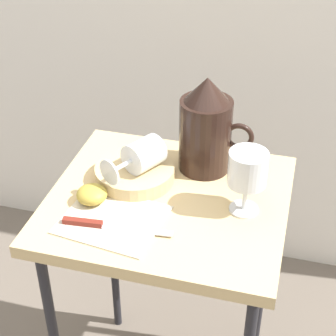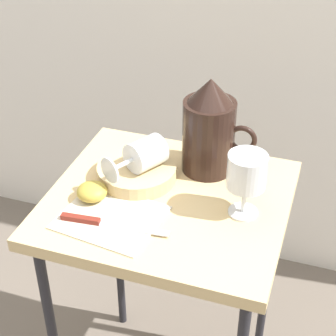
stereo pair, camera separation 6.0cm
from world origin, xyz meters
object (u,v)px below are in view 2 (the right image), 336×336
(pitcher, at_px, (209,134))
(knife, at_px, (98,222))
(wine_glass_tipped_near, at_px, (144,154))
(wine_glass_upright, at_px, (247,174))
(basket_tray, at_px, (137,172))
(apple_half_left, at_px, (92,192))
(table, at_px, (168,224))

(pitcher, height_order, knife, pitcher)
(wine_glass_tipped_near, xyz_separation_m, knife, (-0.03, -0.18, -0.06))
(knife, bearing_deg, wine_glass_upright, 26.40)
(wine_glass_upright, distance_m, knife, 0.32)
(pitcher, relative_size, knife, 1.01)
(basket_tray, xyz_separation_m, knife, (-0.02, -0.18, -0.01))
(pitcher, height_order, wine_glass_upright, pitcher)
(pitcher, xyz_separation_m, apple_half_left, (-0.21, -0.20, -0.07))
(basket_tray, bearing_deg, pitcher, 32.41)
(apple_half_left, bearing_deg, wine_glass_upright, 10.75)
(pitcher, xyz_separation_m, wine_glass_upright, (0.12, -0.14, 0.01))
(apple_half_left, bearing_deg, pitcher, 43.87)
(wine_glass_tipped_near, bearing_deg, table, -32.88)
(wine_glass_tipped_near, bearing_deg, pitcher, 36.41)
(table, relative_size, wine_glass_tipped_near, 4.54)
(table, distance_m, knife, 0.19)
(knife, bearing_deg, basket_tray, 85.30)
(basket_tray, height_order, pitcher, pitcher)
(apple_half_left, bearing_deg, table, 21.29)
(basket_tray, bearing_deg, apple_half_left, -120.30)
(table, bearing_deg, basket_tray, 152.82)
(wine_glass_tipped_near, relative_size, knife, 0.67)
(basket_tray, relative_size, apple_half_left, 2.71)
(basket_tray, relative_size, wine_glass_tipped_near, 1.17)
(table, bearing_deg, knife, -128.26)
(wine_glass_upright, bearing_deg, pitcher, 130.14)
(wine_glass_upright, relative_size, knife, 0.63)
(knife, bearing_deg, pitcher, 59.86)
(wine_glass_upright, bearing_deg, wine_glass_tipped_near, 169.27)
(table, height_order, wine_glass_tipped_near, wine_glass_tipped_near)
(basket_tray, xyz_separation_m, wine_glass_upright, (0.26, -0.05, 0.08))
(wine_glass_tipped_near, bearing_deg, basket_tray, 178.75)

